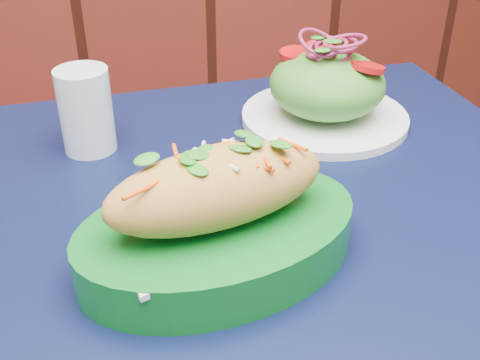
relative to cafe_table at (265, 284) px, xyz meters
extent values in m
cube|color=black|center=(0.00, 0.00, 0.07)|extent=(0.88, 0.88, 0.03)
cylinder|color=black|center=(-0.36, 0.29, -0.30)|extent=(0.04, 0.04, 0.72)
cylinder|color=black|center=(0.29, 0.36, -0.30)|extent=(0.04, 0.04, 0.72)
cylinder|color=white|center=(0.46, 0.26, -0.43)|extent=(0.03, 0.03, 0.47)
cube|color=white|center=(-0.06, -0.05, 0.13)|extent=(0.24, 0.19, 0.01)
ellipsoid|color=gold|center=(-0.06, -0.05, 0.17)|extent=(0.23, 0.15, 0.07)
cylinder|color=white|center=(0.13, 0.24, 0.09)|extent=(0.24, 0.24, 0.01)
ellipsoid|color=#4C992D|center=(0.13, 0.24, 0.14)|extent=(0.16, 0.16, 0.09)
cylinder|color=#BB0E0E|center=(0.18, 0.20, 0.18)|extent=(0.05, 0.05, 0.01)
cylinder|color=#BB0E0E|center=(0.10, 0.27, 0.18)|extent=(0.05, 0.05, 0.01)
cylinder|color=#BB0E0E|center=(0.13, 0.28, 0.18)|extent=(0.05, 0.05, 0.01)
torus|color=#96204D|center=(0.13, 0.24, 0.19)|extent=(0.06, 0.06, 0.01)
torus|color=#96204D|center=(0.13, 0.24, 0.20)|extent=(0.06, 0.06, 0.01)
torus|color=#96204D|center=(0.13, 0.24, 0.20)|extent=(0.06, 0.06, 0.01)
torus|color=#96204D|center=(0.13, 0.24, 0.21)|extent=(0.06, 0.06, 0.01)
torus|color=#96204D|center=(0.13, 0.24, 0.21)|extent=(0.06, 0.06, 0.01)
torus|color=#96204D|center=(0.13, 0.24, 0.21)|extent=(0.06, 0.06, 0.01)
cylinder|color=silver|center=(-0.20, 0.21, 0.14)|extent=(0.07, 0.07, 0.11)
camera|label=1|loc=(-0.12, -0.52, 0.47)|focal=45.00mm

